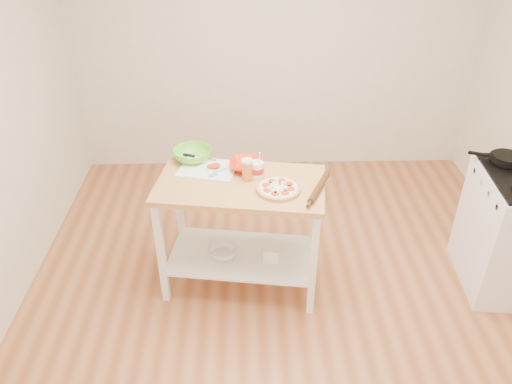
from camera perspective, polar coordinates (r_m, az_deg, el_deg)
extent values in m
cube|color=#AE6940|center=(3.76, 3.94, -13.67)|extent=(4.00, 4.50, 0.02)
cube|color=beige|center=(5.04, 2.30, 17.02)|extent=(4.00, 0.02, 2.70)
cube|color=tan|center=(3.46, -1.79, 0.81)|extent=(1.24, 0.79, 0.04)
cube|color=white|center=(3.83, -1.63, -7.23)|extent=(1.15, 0.72, 0.02)
cube|color=white|center=(3.62, -10.78, -7.03)|extent=(0.06, 0.06, 0.86)
cube|color=white|center=(4.03, -8.69, -2.16)|extent=(0.06, 0.06, 0.86)
cube|color=white|center=(3.48, 6.55, -8.42)|extent=(0.06, 0.06, 0.86)
cube|color=white|center=(3.91, 6.71, -3.21)|extent=(0.06, 0.06, 0.86)
cylinder|color=black|center=(4.02, 26.78, 3.44)|extent=(0.25, 0.25, 0.03)
cube|color=black|center=(4.00, 24.14, 3.98)|extent=(0.15, 0.08, 0.02)
cylinder|color=tan|center=(3.36, 2.57, 0.28)|extent=(0.30, 0.30, 0.02)
cylinder|color=tan|center=(3.35, 2.57, 0.45)|extent=(0.30, 0.30, 0.01)
cylinder|color=white|center=(3.35, 2.57, 0.47)|extent=(0.26, 0.26, 0.01)
cylinder|color=red|center=(3.39, 3.82, 0.93)|extent=(0.06, 0.06, 0.01)
cylinder|color=red|center=(3.42, 2.94, 1.29)|extent=(0.06, 0.06, 0.01)
cylinder|color=red|center=(3.41, 1.85, 1.24)|extent=(0.06, 0.06, 0.01)
cylinder|color=red|center=(3.37, 1.17, 0.79)|extent=(0.06, 0.06, 0.01)
cylinder|color=red|center=(3.31, 1.30, 0.20)|extent=(0.06, 0.06, 0.01)
cylinder|color=red|center=(3.28, 2.20, -0.19)|extent=(0.06, 0.06, 0.01)
cylinder|color=red|center=(3.29, 3.33, -0.13)|extent=(0.06, 0.06, 0.01)
cylinder|color=red|center=(3.33, 4.00, 0.34)|extent=(0.06, 0.06, 0.01)
sphere|color=white|center=(3.39, 3.11, 0.97)|extent=(0.04, 0.04, 0.04)
sphere|color=white|center=(3.38, 2.05, 0.95)|extent=(0.04, 0.04, 0.04)
sphere|color=white|center=(3.33, 1.51, 0.39)|extent=(0.04, 0.04, 0.04)
sphere|color=white|center=(3.30, 2.60, 0.05)|extent=(0.04, 0.04, 0.04)
sphere|color=white|center=(3.34, 3.41, 0.42)|extent=(0.04, 0.04, 0.04)
plane|color=#145019|center=(3.36, 3.40, 0.71)|extent=(0.03, 0.03, 0.00)
plane|color=#145019|center=(3.38, 2.77, 0.99)|extent=(0.03, 0.03, 0.00)
plane|color=#145019|center=(3.39, 1.72, 1.08)|extent=(0.04, 0.04, 0.00)
plane|color=#145019|center=(3.33, 1.79, 0.51)|extent=(0.03, 0.03, 0.00)
plane|color=#145019|center=(3.29, 2.27, -0.01)|extent=(0.03, 0.03, 0.00)
plane|color=#145019|center=(3.31, 3.37, 0.18)|extent=(0.04, 0.04, 0.00)
plane|color=#145019|center=(3.36, 3.79, 0.76)|extent=(0.03, 0.03, 0.00)
cube|color=white|center=(3.61, -5.50, 2.65)|extent=(0.46, 0.38, 0.01)
cube|color=#F4EACC|center=(3.70, -6.99, 3.61)|extent=(0.03, 0.03, 0.02)
cube|color=#F4EACC|center=(3.69, -6.47, 3.56)|extent=(0.03, 0.03, 0.02)
cube|color=#F4EACC|center=(3.68, -5.95, 3.51)|extent=(0.03, 0.03, 0.02)
cube|color=#F4EACC|center=(3.73, -6.82, 3.86)|extent=(0.03, 0.03, 0.02)
cube|color=#F4EACC|center=(3.72, -6.31, 3.81)|extent=(0.03, 0.03, 0.02)
cube|color=#F4EACC|center=(3.71, -5.79, 3.76)|extent=(0.03, 0.03, 0.02)
cylinder|color=red|center=(3.62, -5.11, 2.91)|extent=(0.07, 0.07, 0.01)
cylinder|color=red|center=(3.61, -4.89, 2.97)|extent=(0.07, 0.07, 0.01)
cylinder|color=red|center=(3.61, -4.66, 3.03)|extent=(0.07, 0.07, 0.01)
cube|color=#30BCB7|center=(3.52, -4.91, 1.93)|extent=(0.07, 0.06, 0.01)
cylinder|color=#30BCB7|center=(3.56, -4.17, 2.47)|extent=(0.09, 0.07, 0.01)
cube|color=silver|center=(3.74, -5.79, 3.85)|extent=(0.17, 0.09, 0.00)
cube|color=black|center=(3.78, -7.64, 4.17)|extent=(0.10, 0.06, 0.01)
imported|color=red|center=(3.59, -1.10, 3.06)|extent=(0.26, 0.26, 0.06)
imported|color=#6AD033|center=(3.73, -7.27, 4.25)|extent=(0.32, 0.32, 0.09)
cylinder|color=orange|center=(3.45, -1.00, 2.42)|extent=(0.07, 0.07, 0.14)
cylinder|color=white|center=(3.41, -1.02, 3.55)|extent=(0.08, 0.08, 0.02)
cylinder|color=white|center=(3.48, 0.08, 2.57)|extent=(0.10, 0.10, 0.12)
cylinder|color=red|center=(3.48, 0.08, 2.57)|extent=(0.10, 0.10, 0.04)
cylinder|color=silver|center=(3.44, 0.42, 3.87)|extent=(0.01, 0.06, 0.12)
cylinder|color=#532D12|center=(3.38, 7.22, 0.53)|extent=(0.20, 0.37, 0.04)
imported|color=silver|center=(3.79, -3.82, -6.87)|extent=(0.25, 0.25, 0.07)
cube|color=white|center=(3.74, 1.78, -7.03)|extent=(0.12, 0.12, 0.11)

